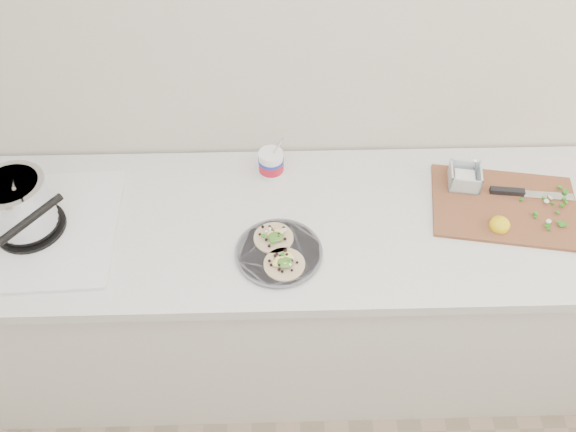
{
  "coord_description": "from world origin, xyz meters",
  "views": [
    {
      "loc": [
        -0.07,
        0.25,
        2.24
      ],
      "look_at": [
        -0.04,
        1.38,
        0.96
      ],
      "focal_mm": 35.0,
      "sensor_mm": 36.0,
      "label": 1
    }
  ],
  "objects_px": {
    "taco_plate": "(279,251)",
    "cutboard": "(503,201)",
    "tub": "(272,161)",
    "stove": "(24,213)"
  },
  "relations": [
    {
      "from": "cutboard",
      "to": "tub",
      "type": "bearing_deg",
      "value": 178.04
    },
    {
      "from": "tub",
      "to": "cutboard",
      "type": "relative_size",
      "value": 0.38
    },
    {
      "from": "tub",
      "to": "cutboard",
      "type": "distance_m",
      "value": 0.76
    },
    {
      "from": "taco_plate",
      "to": "cutboard",
      "type": "relative_size",
      "value": 0.52
    },
    {
      "from": "tub",
      "to": "cutboard",
      "type": "xyz_separation_m",
      "value": [
        0.74,
        -0.16,
        -0.05
      ]
    },
    {
      "from": "cutboard",
      "to": "stove",
      "type": "bearing_deg",
      "value": -167.2
    },
    {
      "from": "taco_plate",
      "to": "tub",
      "type": "distance_m",
      "value": 0.35
    },
    {
      "from": "taco_plate",
      "to": "cutboard",
      "type": "bearing_deg",
      "value": 14.35
    },
    {
      "from": "taco_plate",
      "to": "cutboard",
      "type": "height_order",
      "value": "cutboard"
    },
    {
      "from": "stove",
      "to": "taco_plate",
      "type": "height_order",
      "value": "stove"
    }
  ]
}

